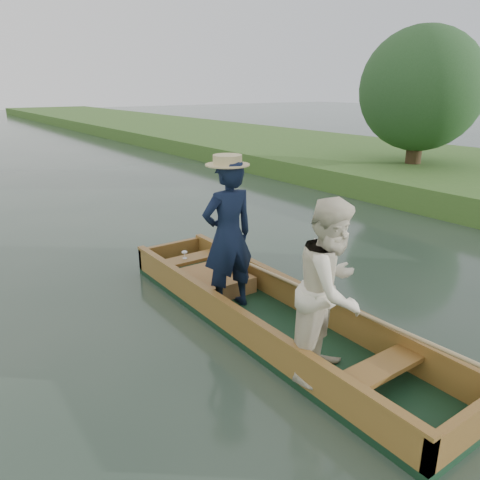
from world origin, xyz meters
TOP-DOWN VIEW (x-y plane):
  - ground at (0.00, 0.00)m, footprint 120.00×120.00m
  - punt at (-0.11, -0.19)m, footprint 1.26×5.08m

SIDE VIEW (x-z plane):
  - ground at x=0.00m, z-range 0.00..0.00m
  - punt at x=-0.11m, z-range -0.32..1.67m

